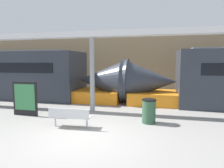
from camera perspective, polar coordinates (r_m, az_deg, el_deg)
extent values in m
plane|color=gray|center=(6.77, -7.82, -14.94)|extent=(60.00, 60.00, 0.00)
cube|color=#9E8460|center=(16.10, 5.03, 6.48)|extent=(56.00, 0.20, 5.00)
cone|color=#2D333D|center=(12.02, 10.51, 0.81)|extent=(3.20, 2.63, 2.63)
cube|color=orange|center=(12.13, 11.85, -3.78)|extent=(2.88, 2.46, 0.70)
cone|color=#2D333D|center=(12.47, -2.56, 1.11)|extent=(3.20, 2.63, 2.63)
cube|color=orange|center=(12.68, -3.86, -3.22)|extent=(2.88, 2.46, 0.70)
cube|color=silver|center=(7.75, -11.71, -9.10)|extent=(1.59, 0.54, 0.04)
cube|color=silver|center=(7.52, -12.30, -8.13)|extent=(1.56, 0.13, 0.33)
cylinder|color=silver|center=(8.05, -15.90, -10.20)|extent=(0.07, 0.07, 0.39)
cylinder|color=silver|center=(7.61, -7.21, -10.97)|extent=(0.07, 0.07, 0.39)
cylinder|color=#2D5138|center=(8.22, 10.47, -7.81)|extent=(0.54, 0.54, 0.92)
cylinder|color=black|center=(8.11, 10.54, -4.46)|extent=(0.56, 0.56, 0.06)
cube|color=black|center=(9.94, -23.57, -3.87)|extent=(1.22, 0.06, 1.56)
cube|color=#38844C|center=(9.90, -23.71, -3.46)|extent=(1.04, 0.01, 1.19)
cylinder|color=gray|center=(9.84, -5.70, 2.60)|extent=(0.24, 0.24, 3.63)
cube|color=silver|center=(9.91, -5.83, 13.96)|extent=(28.00, 0.60, 0.28)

